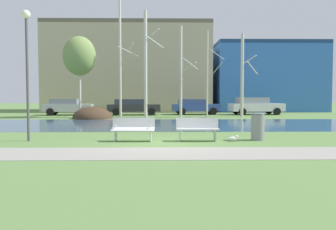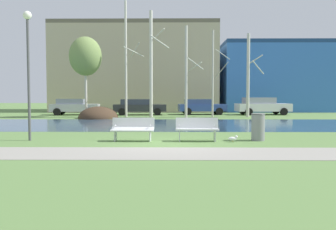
{
  "view_description": "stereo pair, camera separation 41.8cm",
  "coord_description": "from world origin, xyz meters",
  "px_view_note": "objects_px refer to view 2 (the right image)",
  "views": [
    {
      "loc": [
        -0.15,
        -12.7,
        1.7
      ],
      "look_at": [
        0.11,
        1.28,
        0.95
      ],
      "focal_mm": 38.26,
      "sensor_mm": 36.0,
      "label": 1
    },
    {
      "loc": [
        0.27,
        -12.7,
        1.7
      ],
      "look_at": [
        0.11,
        1.28,
        0.95
      ],
      "focal_mm": 38.26,
      "sensor_mm": 36.0,
      "label": 2
    }
  ],
  "objects_px": {
    "seagull": "(233,138)",
    "parked_van_nearest_silver": "(74,106)",
    "parked_sedan_second_dark": "(139,106)",
    "parked_wagon_fourth_white": "(262,106)",
    "parked_hatch_third_blue": "(201,106)",
    "bench_left": "(133,128)",
    "bench_right": "(197,129)",
    "streetlamp": "(28,53)",
    "trash_bin": "(258,127)"
  },
  "relations": [
    {
      "from": "parked_sedan_second_dark",
      "to": "parked_hatch_third_blue",
      "type": "height_order",
      "value": "parked_sedan_second_dark"
    },
    {
      "from": "trash_bin",
      "to": "streetlamp",
      "type": "xyz_separation_m",
      "value": [
        -8.68,
        -0.09,
        2.76
      ]
    },
    {
      "from": "bench_right",
      "to": "streetlamp",
      "type": "relative_size",
      "value": 0.33
    },
    {
      "from": "bench_right",
      "to": "parked_van_nearest_silver",
      "type": "height_order",
      "value": "parked_van_nearest_silver"
    },
    {
      "from": "parked_sedan_second_dark",
      "to": "parked_wagon_fourth_white",
      "type": "relative_size",
      "value": 0.98
    },
    {
      "from": "bench_left",
      "to": "parked_sedan_second_dark",
      "type": "relative_size",
      "value": 0.34
    },
    {
      "from": "parked_sedan_second_dark",
      "to": "parked_van_nearest_silver",
      "type": "bearing_deg",
      "value": -179.54
    },
    {
      "from": "seagull",
      "to": "parked_van_nearest_silver",
      "type": "relative_size",
      "value": 0.09
    },
    {
      "from": "streetlamp",
      "to": "parked_wagon_fourth_white",
      "type": "xyz_separation_m",
      "value": [
        13.41,
        18.51,
        -2.48
      ]
    },
    {
      "from": "parked_sedan_second_dark",
      "to": "parked_hatch_third_blue",
      "type": "bearing_deg",
      "value": 7.73
    },
    {
      "from": "streetlamp",
      "to": "parked_wagon_fourth_white",
      "type": "relative_size",
      "value": 1.0
    },
    {
      "from": "seagull",
      "to": "parked_sedan_second_dark",
      "type": "bearing_deg",
      "value": 105.68
    },
    {
      "from": "parked_sedan_second_dark",
      "to": "parked_wagon_fourth_white",
      "type": "bearing_deg",
      "value": 1.75
    },
    {
      "from": "seagull",
      "to": "trash_bin",
      "type": "bearing_deg",
      "value": 23.91
    },
    {
      "from": "bench_left",
      "to": "parked_wagon_fourth_white",
      "type": "xyz_separation_m",
      "value": [
        9.48,
        18.61,
        0.34
      ]
    },
    {
      "from": "bench_left",
      "to": "parked_wagon_fourth_white",
      "type": "distance_m",
      "value": 20.88
    },
    {
      "from": "parked_sedan_second_dark",
      "to": "parked_wagon_fourth_white",
      "type": "distance_m",
      "value": 10.96
    },
    {
      "from": "bench_right",
      "to": "parked_van_nearest_silver",
      "type": "distance_m",
      "value": 20.61
    },
    {
      "from": "trash_bin",
      "to": "seagull",
      "type": "xyz_separation_m",
      "value": [
        -1.02,
        -0.45,
        -0.4
      ]
    },
    {
      "from": "streetlamp",
      "to": "parked_van_nearest_silver",
      "type": "height_order",
      "value": "streetlamp"
    },
    {
      "from": "trash_bin",
      "to": "parked_wagon_fourth_white",
      "type": "xyz_separation_m",
      "value": [
        4.74,
        18.41,
        0.28
      ]
    },
    {
      "from": "bench_right",
      "to": "parked_hatch_third_blue",
      "type": "relative_size",
      "value": 0.37
    },
    {
      "from": "parked_hatch_third_blue",
      "to": "parked_wagon_fourth_white",
      "type": "distance_m",
      "value": 5.39
    },
    {
      "from": "trash_bin",
      "to": "parked_hatch_third_blue",
      "type": "bearing_deg",
      "value": 91.95
    },
    {
      "from": "trash_bin",
      "to": "bench_right",
      "type": "bearing_deg",
      "value": -175.23
    },
    {
      "from": "streetlamp",
      "to": "parked_wagon_fourth_white",
      "type": "height_order",
      "value": "streetlamp"
    },
    {
      "from": "streetlamp",
      "to": "parked_wagon_fourth_white",
      "type": "distance_m",
      "value": 22.99
    },
    {
      "from": "seagull",
      "to": "parked_sedan_second_dark",
      "type": "xyz_separation_m",
      "value": [
        -5.2,
        18.53,
        0.62
      ]
    },
    {
      "from": "seagull",
      "to": "parked_sedan_second_dark",
      "type": "relative_size",
      "value": 0.08
    },
    {
      "from": "parked_van_nearest_silver",
      "to": "parked_wagon_fourth_white",
      "type": "xyz_separation_m",
      "value": [
        16.68,
        0.38,
        0.05
      ]
    },
    {
      "from": "parked_hatch_third_blue",
      "to": "trash_bin",
      "type": "bearing_deg",
      "value": -88.05
    },
    {
      "from": "streetlamp",
      "to": "parked_hatch_third_blue",
      "type": "distance_m",
      "value": 20.72
    },
    {
      "from": "bench_left",
      "to": "seagull",
      "type": "height_order",
      "value": "bench_left"
    },
    {
      "from": "parked_van_nearest_silver",
      "to": "seagull",
      "type": "bearing_deg",
      "value": -59.41
    },
    {
      "from": "trash_bin",
      "to": "streetlamp",
      "type": "bearing_deg",
      "value": -179.39
    },
    {
      "from": "parked_van_nearest_silver",
      "to": "parked_wagon_fourth_white",
      "type": "relative_size",
      "value": 0.88
    },
    {
      "from": "bench_left",
      "to": "seagull",
      "type": "xyz_separation_m",
      "value": [
        3.72,
        -0.26,
        -0.34
      ]
    },
    {
      "from": "streetlamp",
      "to": "parked_van_nearest_silver",
      "type": "distance_m",
      "value": 18.59
    },
    {
      "from": "bench_left",
      "to": "streetlamp",
      "type": "distance_m",
      "value": 4.84
    },
    {
      "from": "bench_right",
      "to": "seagull",
      "type": "relative_size",
      "value": 4.11
    },
    {
      "from": "parked_sedan_second_dark",
      "to": "parked_hatch_third_blue",
      "type": "relative_size",
      "value": 1.08
    },
    {
      "from": "parked_hatch_third_blue",
      "to": "bench_left",
      "type": "bearing_deg",
      "value": -102.16
    },
    {
      "from": "bench_right",
      "to": "streetlamp",
      "type": "bearing_deg",
      "value": 179.08
    },
    {
      "from": "trash_bin",
      "to": "parked_sedan_second_dark",
      "type": "relative_size",
      "value": 0.22
    },
    {
      "from": "seagull",
      "to": "parked_van_nearest_silver",
      "type": "xyz_separation_m",
      "value": [
        -10.93,
        18.48,
        0.63
      ]
    },
    {
      "from": "trash_bin",
      "to": "parked_van_nearest_silver",
      "type": "height_order",
      "value": "parked_van_nearest_silver"
    },
    {
      "from": "bench_right",
      "to": "parked_wagon_fourth_white",
      "type": "distance_m",
      "value": 19.91
    },
    {
      "from": "bench_left",
      "to": "trash_bin",
      "type": "height_order",
      "value": "trash_bin"
    },
    {
      "from": "parked_van_nearest_silver",
      "to": "parked_sedan_second_dark",
      "type": "bearing_deg",
      "value": 0.46
    },
    {
      "from": "bench_right",
      "to": "parked_wagon_fourth_white",
      "type": "relative_size",
      "value": 0.33
    }
  ]
}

